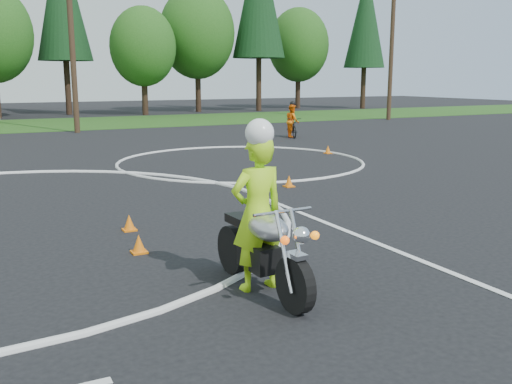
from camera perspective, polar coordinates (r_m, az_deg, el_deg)
name	(u,v)px	position (r m, az deg, el deg)	size (l,w,h in m)	color
course_markings	(79,199)	(13.68, -17.27, -0.66)	(19.05, 19.05, 0.12)	silver
primary_motorcycle	(263,248)	(7.34, 0.70, -5.67)	(0.80, 2.30, 1.21)	black
rider_primary_grp	(258,209)	(7.33, 0.15, -1.69)	(0.76, 0.52, 2.24)	#B0F319
rider_second_grp	(292,125)	(26.72, 3.65, 6.75)	(1.13, 1.85, 1.68)	black
traffic_cones	(136,207)	(11.93, -11.91, -1.47)	(15.02, 13.08, 0.30)	orange
treeline	(172,26)	(46.09, -8.42, 16.08)	(38.20, 8.10, 14.52)	#382619
utility_poles	(71,26)	(30.39, -18.02, 15.48)	(41.60, 1.12, 10.00)	#473321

